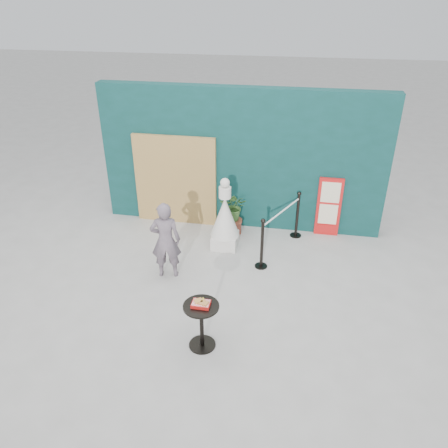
% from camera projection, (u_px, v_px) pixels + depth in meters
% --- Properties ---
extents(ground, '(60.00, 60.00, 0.00)m').
position_uv_depth(ground, '(211.00, 312.00, 7.18)').
color(ground, '#ADAAA5').
rests_on(ground, ground).
extents(back_wall, '(6.00, 0.30, 3.00)m').
position_uv_depth(back_wall, '(241.00, 160.00, 9.18)').
color(back_wall, '#0B332F').
rests_on(back_wall, ground).
extents(bamboo_fence, '(1.80, 0.08, 2.00)m').
position_uv_depth(bamboo_fence, '(175.00, 181.00, 9.46)').
color(bamboo_fence, tan).
rests_on(bamboo_fence, ground).
extents(woman, '(0.60, 0.46, 1.47)m').
position_uv_depth(woman, '(166.00, 240.00, 7.75)').
color(woman, slate).
rests_on(woman, ground).
extents(menu_board, '(0.50, 0.07, 1.30)m').
position_uv_depth(menu_board, '(329.00, 207.00, 9.11)').
color(menu_board, red).
rests_on(menu_board, ground).
extents(statue, '(0.59, 0.59, 1.51)m').
position_uv_depth(statue, '(225.00, 220.00, 8.69)').
color(statue, silver).
rests_on(statue, ground).
extents(cafe_table, '(0.52, 0.52, 0.75)m').
position_uv_depth(cafe_table, '(201.00, 319.00, 6.27)').
color(cafe_table, black).
rests_on(cafe_table, ground).
extents(food_basket, '(0.26, 0.19, 0.11)m').
position_uv_depth(food_basket, '(201.00, 303.00, 6.13)').
color(food_basket, '#AF1512').
rests_on(food_basket, cafe_table).
extents(planter, '(0.56, 0.48, 0.95)m').
position_uv_depth(planter, '(234.00, 210.00, 9.20)').
color(planter, brown).
rests_on(planter, ground).
extents(stanchion_barrier, '(0.84, 1.54, 1.03)m').
position_uv_depth(stanchion_barrier, '(281.00, 229.00, 8.61)').
color(stanchion_barrier, black).
rests_on(stanchion_barrier, ground).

